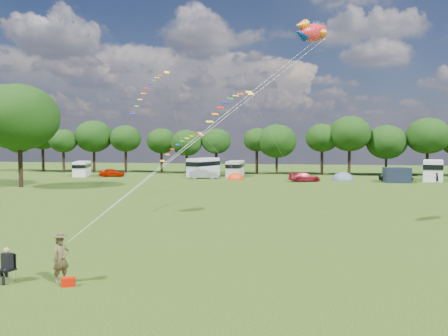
% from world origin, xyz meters
% --- Properties ---
extents(ground_plane, '(180.00, 180.00, 0.00)m').
position_xyz_m(ground_plane, '(0.00, 0.00, 0.00)').
color(ground_plane, black).
rests_on(ground_plane, ground).
extents(tree_line, '(102.98, 10.98, 10.27)m').
position_xyz_m(tree_line, '(5.30, 54.99, 6.35)').
color(tree_line, black).
rests_on(tree_line, ground).
extents(big_tree, '(10.00, 10.00, 13.28)m').
position_xyz_m(big_tree, '(-30.00, 28.00, 9.02)').
color(big_tree, black).
rests_on(big_tree, ground).
extents(car_a, '(4.48, 2.57, 1.40)m').
position_xyz_m(car_a, '(-25.16, 45.32, 0.70)').
color(car_a, '#B31600').
rests_on(car_a, ground).
extents(car_b, '(4.58, 2.29, 1.55)m').
position_xyz_m(car_b, '(-9.25, 44.30, 0.77)').
color(car_b, gray).
rests_on(car_b, ground).
extents(car_c, '(4.86, 3.20, 1.35)m').
position_xyz_m(car_c, '(6.37, 41.93, 0.67)').
color(car_c, maroon).
rests_on(car_c, ground).
extents(car_d, '(5.43, 3.72, 1.36)m').
position_xyz_m(car_d, '(19.75, 44.23, 0.68)').
color(car_d, black).
rests_on(car_d, ground).
extents(campervan_a, '(3.48, 5.48, 2.49)m').
position_xyz_m(campervan_a, '(-30.89, 46.01, 1.34)').
color(campervan_a, white).
rests_on(campervan_a, ground).
extents(campervan_b, '(4.94, 6.82, 3.08)m').
position_xyz_m(campervan_b, '(-10.38, 49.12, 1.65)').
color(campervan_b, silver).
rests_on(campervan_b, ground).
extents(campervan_c, '(2.55, 5.48, 2.63)m').
position_xyz_m(campervan_c, '(-4.93, 49.20, 1.41)').
color(campervan_c, '#B8B9BB').
rests_on(campervan_c, ground).
extents(campervan_d, '(4.34, 6.81, 3.09)m').
position_xyz_m(campervan_d, '(25.52, 46.57, 1.66)').
color(campervan_d, white).
rests_on(campervan_d, ground).
extents(tent_orange, '(2.70, 2.95, 2.11)m').
position_xyz_m(tent_orange, '(-4.08, 43.66, 0.02)').
color(tent_orange, red).
rests_on(tent_orange, ground).
extents(tent_greyblue, '(3.42, 3.74, 2.54)m').
position_xyz_m(tent_greyblue, '(12.19, 44.80, 0.02)').
color(tent_greyblue, '#4E616F').
rests_on(tent_greyblue, ground).
extents(awning_navy, '(3.49, 2.87, 2.14)m').
position_xyz_m(awning_navy, '(19.49, 42.70, 1.07)').
color(awning_navy, '#161E30').
rests_on(awning_navy, ground).
extents(kite_flyer, '(0.80, 0.85, 1.96)m').
position_xyz_m(kite_flyer, '(-4.56, -6.48, 0.98)').
color(kite_flyer, brown).
rests_on(kite_flyer, ground).
extents(camp_chair, '(0.72, 0.72, 1.48)m').
position_xyz_m(camp_chair, '(-6.84, -6.76, 0.88)').
color(camp_chair, '#99999E').
rests_on(camp_chair, ground).
extents(kite_bag, '(0.59, 0.48, 0.36)m').
position_xyz_m(kite_bag, '(-4.01, -6.89, 0.18)').
color(kite_bag, red).
rests_on(kite_bag, ground).
extents(fish_kite, '(2.81, 3.04, 1.76)m').
position_xyz_m(fish_kite, '(6.05, 6.66, 13.16)').
color(fish_kite, red).
rests_on(fish_kite, ground).
extents(streamer_kite_a, '(3.40, 5.57, 5.78)m').
position_xyz_m(streamer_kite_a, '(-12.32, 28.75, 12.85)').
color(streamer_kite_a, '#FDF235').
rests_on(streamer_kite_a, ground).
extents(streamer_kite_b, '(4.26, 4.77, 3.82)m').
position_xyz_m(streamer_kite_b, '(-6.72, 21.96, 5.66)').
color(streamer_kite_b, '#F9A528').
rests_on(streamer_kite_b, ground).
extents(streamer_kite_c, '(3.18, 4.92, 2.80)m').
position_xyz_m(streamer_kite_c, '(0.28, 11.24, 9.18)').
color(streamer_kite_c, '#F4FC22').
rests_on(streamer_kite_c, ground).
extents(walker_a, '(0.83, 0.68, 1.47)m').
position_xyz_m(walker_a, '(24.87, 42.65, 0.73)').
color(walker_a, black).
rests_on(walker_a, ground).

